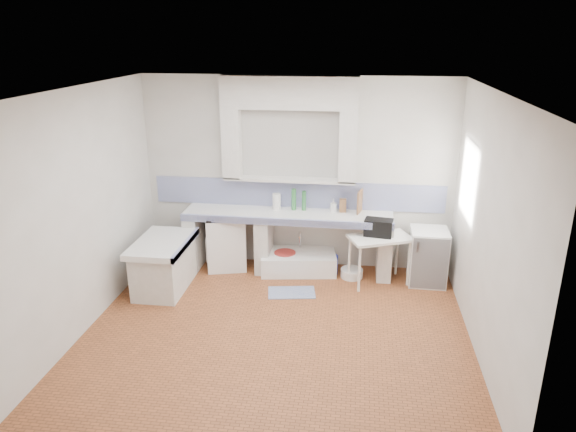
# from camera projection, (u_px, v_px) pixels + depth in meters

# --- Properties ---
(floor) EXTENTS (4.50, 4.50, 0.00)m
(floor) POSITION_uv_depth(u_px,v_px,m) (277.00, 331.00, 6.27)
(floor) COLOR #96502A
(floor) RESTS_ON ground
(ceiling) EXTENTS (4.50, 4.50, 0.00)m
(ceiling) POSITION_uv_depth(u_px,v_px,m) (275.00, 90.00, 5.35)
(ceiling) COLOR silver
(ceiling) RESTS_ON ground
(wall_back) EXTENTS (4.50, 0.00, 4.50)m
(wall_back) POSITION_uv_depth(u_px,v_px,m) (297.00, 174.00, 7.68)
(wall_back) COLOR silver
(wall_back) RESTS_ON ground
(wall_front) EXTENTS (4.50, 0.00, 4.50)m
(wall_front) POSITION_uv_depth(u_px,v_px,m) (234.00, 310.00, 3.94)
(wall_front) COLOR silver
(wall_front) RESTS_ON ground
(wall_left) EXTENTS (0.00, 4.50, 4.50)m
(wall_left) POSITION_uv_depth(u_px,v_px,m) (84.00, 211.00, 6.09)
(wall_left) COLOR silver
(wall_left) RESTS_ON ground
(wall_right) EXTENTS (0.00, 4.50, 4.50)m
(wall_right) POSITION_uv_depth(u_px,v_px,m) (488.00, 230.00, 5.53)
(wall_right) COLOR silver
(wall_right) RESTS_ON ground
(alcove_mass) EXTENTS (1.90, 0.25, 0.45)m
(alcove_mass) POSITION_uv_depth(u_px,v_px,m) (289.00, 93.00, 7.19)
(alcove_mass) COLOR silver
(alcove_mass) RESTS_ON ground
(window_frame) EXTENTS (0.35, 0.86, 1.06)m
(window_frame) POSITION_uv_depth(u_px,v_px,m) (483.00, 181.00, 6.56)
(window_frame) COLOR #3B2512
(window_frame) RESTS_ON ground
(lace_valance) EXTENTS (0.01, 0.84, 0.24)m
(lace_valance) POSITION_uv_depth(u_px,v_px,m) (475.00, 151.00, 6.45)
(lace_valance) COLOR white
(lace_valance) RESTS_ON ground
(counter_slab) EXTENTS (3.00, 0.60, 0.08)m
(counter_slab) POSITION_uv_depth(u_px,v_px,m) (288.00, 215.00, 7.59)
(counter_slab) COLOR white
(counter_slab) RESTS_ON ground
(counter_lip) EXTENTS (3.00, 0.04, 0.10)m
(counter_lip) POSITION_uv_depth(u_px,v_px,m) (285.00, 222.00, 7.33)
(counter_lip) COLOR navy
(counter_lip) RESTS_ON ground
(counter_pier_left) EXTENTS (0.20, 0.55, 0.82)m
(counter_pier_left) POSITION_uv_depth(u_px,v_px,m) (195.00, 240.00, 7.92)
(counter_pier_left) COLOR silver
(counter_pier_left) RESTS_ON ground
(counter_pier_mid) EXTENTS (0.20, 0.55, 0.82)m
(counter_pier_mid) POSITION_uv_depth(u_px,v_px,m) (264.00, 243.00, 7.78)
(counter_pier_mid) COLOR silver
(counter_pier_mid) RESTS_ON ground
(counter_pier_right) EXTENTS (0.20, 0.55, 0.82)m
(counter_pier_right) POSITION_uv_depth(u_px,v_px,m) (384.00, 249.00, 7.56)
(counter_pier_right) COLOR silver
(counter_pier_right) RESTS_ON ground
(peninsula_top) EXTENTS (0.70, 1.10, 0.08)m
(peninsula_top) POSITION_uv_depth(u_px,v_px,m) (162.00, 244.00, 7.11)
(peninsula_top) COLOR white
(peninsula_top) RESTS_ON ground
(peninsula_base) EXTENTS (0.60, 1.00, 0.62)m
(peninsula_base) POSITION_uv_depth(u_px,v_px,m) (164.00, 267.00, 7.23)
(peninsula_base) COLOR silver
(peninsula_base) RESTS_ON ground
(peninsula_lip) EXTENTS (0.04, 1.10, 0.10)m
(peninsula_lip) POSITION_uv_depth(u_px,v_px,m) (186.00, 245.00, 7.07)
(peninsula_lip) COLOR navy
(peninsula_lip) RESTS_ON ground
(backsplash) EXTENTS (4.27, 0.03, 0.40)m
(backsplash) POSITION_uv_depth(u_px,v_px,m) (297.00, 194.00, 7.76)
(backsplash) COLOR navy
(backsplash) RESTS_ON ground
(stove) EXTENTS (0.69, 0.67, 0.80)m
(stove) POSITION_uv_depth(u_px,v_px,m) (226.00, 242.00, 7.87)
(stove) COLOR white
(stove) RESTS_ON ground
(sink) EXTENTS (1.16, 0.74, 0.26)m
(sink) POSITION_uv_depth(u_px,v_px,m) (298.00, 263.00, 7.80)
(sink) COLOR white
(sink) RESTS_ON ground
(side_table) EXTENTS (0.95, 0.76, 0.04)m
(side_table) POSITION_uv_depth(u_px,v_px,m) (379.00, 260.00, 7.36)
(side_table) COLOR white
(side_table) RESTS_ON ground
(fridge) EXTENTS (0.51, 0.51, 0.78)m
(fridge) POSITION_uv_depth(u_px,v_px,m) (428.00, 257.00, 7.37)
(fridge) COLOR white
(fridge) RESTS_ON ground
(bucket_red) EXTENTS (0.39, 0.39, 0.30)m
(bucket_red) POSITION_uv_depth(u_px,v_px,m) (285.00, 262.00, 7.79)
(bucket_red) COLOR #B02A26
(bucket_red) RESTS_ON ground
(bucket_orange) EXTENTS (0.29, 0.29, 0.23)m
(bucket_orange) POSITION_uv_depth(u_px,v_px,m) (302.00, 268.00, 7.65)
(bucket_orange) COLOR orange
(bucket_orange) RESTS_ON ground
(bucket_blue) EXTENTS (0.32, 0.32, 0.28)m
(bucket_blue) POSITION_uv_depth(u_px,v_px,m) (328.00, 265.00, 7.72)
(bucket_blue) COLOR #0719B9
(bucket_blue) RESTS_ON ground
(basin_white) EXTENTS (0.36, 0.36, 0.12)m
(basin_white) POSITION_uv_depth(u_px,v_px,m) (352.00, 273.00, 7.62)
(basin_white) COLOR white
(basin_white) RESTS_ON ground
(water_bottle_a) EXTENTS (0.10, 0.10, 0.29)m
(water_bottle_a) POSITION_uv_depth(u_px,v_px,m) (296.00, 258.00, 7.94)
(water_bottle_a) COLOR silver
(water_bottle_a) RESTS_ON ground
(water_bottle_b) EXTENTS (0.10, 0.10, 0.28)m
(water_bottle_b) POSITION_uv_depth(u_px,v_px,m) (314.00, 259.00, 7.91)
(water_bottle_b) COLOR silver
(water_bottle_b) RESTS_ON ground
(black_bag) EXTENTS (0.41, 0.27, 0.24)m
(black_bag) POSITION_uv_depth(u_px,v_px,m) (378.00, 228.00, 7.25)
(black_bag) COLOR black
(black_bag) RESTS_ON side_table
(green_bottle_a) EXTENTS (0.07, 0.07, 0.32)m
(green_bottle_a) POSITION_uv_depth(u_px,v_px,m) (294.00, 199.00, 7.66)
(green_bottle_a) COLOR #2D7238
(green_bottle_a) RESTS_ON counter_slab
(green_bottle_b) EXTENTS (0.07, 0.07, 0.29)m
(green_bottle_b) POSITION_uv_depth(u_px,v_px,m) (304.00, 201.00, 7.64)
(green_bottle_b) COLOR #2D7238
(green_bottle_b) RESTS_ON counter_slab
(knife_block) EXTENTS (0.10, 0.08, 0.19)m
(knife_block) POSITION_uv_depth(u_px,v_px,m) (343.00, 205.00, 7.59)
(knife_block) COLOR brown
(knife_block) RESTS_ON counter_slab
(cutting_board) EXTENTS (0.08, 0.24, 0.33)m
(cutting_board) POSITION_uv_depth(u_px,v_px,m) (360.00, 202.00, 7.53)
(cutting_board) COLOR brown
(cutting_board) RESTS_ON counter_slab
(paper_towel) EXTENTS (0.13, 0.13, 0.24)m
(paper_towel) POSITION_uv_depth(u_px,v_px,m) (277.00, 202.00, 7.69)
(paper_towel) COLOR white
(paper_towel) RESTS_ON counter_slab
(soap_bottle) EXTENTS (0.09, 0.09, 0.18)m
(soap_bottle) POSITION_uv_depth(u_px,v_px,m) (333.00, 205.00, 7.61)
(soap_bottle) COLOR white
(soap_bottle) RESTS_ON counter_slab
(rug) EXTENTS (0.68, 0.46, 0.01)m
(rug) POSITION_uv_depth(u_px,v_px,m) (292.00, 293.00, 7.18)
(rug) COLOR navy
(rug) RESTS_ON ground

